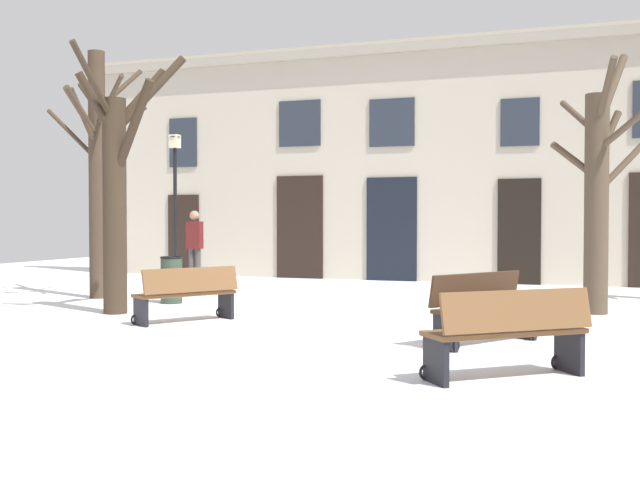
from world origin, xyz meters
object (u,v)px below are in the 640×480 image
tree_right_of_center (117,186)px  litter_bin (171,280)px  tree_foreground (599,188)px  bench_near_center_tree (187,294)px  bench_facing_shops (483,307)px  person_crossing_plaza (195,243)px  streetlamp (175,189)px  tree_left_of_center (97,165)px  bench_far_corner (508,332)px

tree_right_of_center → litter_bin: 2.42m
litter_bin → tree_foreground: bearing=7.8°
bench_near_center_tree → bench_facing_shops: bearing=116.1°
tree_foreground → person_crossing_plaza: 9.97m
streetlamp → litter_bin: size_ratio=4.42×
tree_left_of_center → bench_near_center_tree: bearing=-36.5°
litter_bin → person_crossing_plaza: 4.48m
tree_left_of_center → streetlamp: tree_left_of_center is taller
tree_left_of_center → bench_far_corner: (8.73, -5.30, -2.24)m
streetlamp → person_crossing_plaza: (1.29, -1.27, -1.39)m
streetlamp → bench_facing_shops: bearing=-41.3°
litter_bin → person_crossing_plaza: (-1.76, 4.08, 0.57)m
tree_left_of_center → bench_far_corner: bearing=-31.3°
bench_near_center_tree → person_crossing_plaza: size_ratio=0.89×
litter_bin → bench_near_center_tree: size_ratio=0.55×
tree_foreground → streetlamp: bearing=158.1°
bench_facing_shops → tree_foreground: bearing=13.4°
bench_facing_shops → person_crossing_plaza: bearing=82.4°
tree_left_of_center → bench_facing_shops: 9.07m
tree_foreground → streetlamp: size_ratio=1.16×
tree_left_of_center → tree_foreground: tree_left_of_center is taller
bench_far_corner → streetlamp: bearing=-86.0°
tree_left_of_center → person_crossing_plaza: 4.11m
bench_facing_shops → streetlamp: bearing=81.9°
bench_near_center_tree → litter_bin: bearing=-111.9°
bench_facing_shops → person_crossing_plaza: size_ratio=0.88×
streetlamp → person_crossing_plaza: 2.28m
tree_right_of_center → bench_near_center_tree: size_ratio=2.75×
tree_foreground → bench_near_center_tree: 7.11m
litter_bin → person_crossing_plaza: person_crossing_plaza is taller
tree_right_of_center → person_crossing_plaza: 6.15m
person_crossing_plaza → litter_bin: bearing=112.6°
tree_left_of_center → tree_right_of_center: (1.90, -2.04, -0.54)m
streetlamp → bench_facing_shops: (9.33, -8.20, -1.93)m
tree_foreground → streetlamp: 11.56m
bench_near_center_tree → person_crossing_plaza: person_crossing_plaza is taller
tree_right_of_center → streetlamp: (-3.03, 7.06, 0.24)m
bench_facing_shops → bench_near_center_tree: bearing=116.5°
tree_left_of_center → bench_facing_shops: bearing=-21.2°
streetlamp → bench_far_corner: bearing=-46.3°
bench_facing_shops → person_crossing_plaza: 10.62m
bench_facing_shops → bench_near_center_tree: 4.67m
streetlamp → bench_far_corner: size_ratio=2.42×
tree_right_of_center → bench_near_center_tree: 2.47m
tree_left_of_center → litter_bin: (1.92, -0.33, -2.26)m
tree_left_of_center → bench_facing_shops: (8.19, -3.17, -2.24)m
litter_bin → bench_near_center_tree: litter_bin is taller
tree_left_of_center → streetlamp: size_ratio=1.27×
tree_left_of_center → tree_right_of_center: tree_left_of_center is taller
bench_facing_shops → tree_left_of_center: bearing=102.0°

